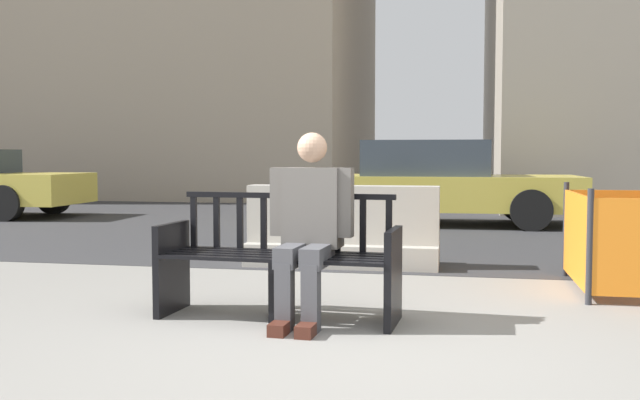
{
  "coord_description": "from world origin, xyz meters",
  "views": [
    {
      "loc": [
        0.53,
        -4.15,
        1.16
      ],
      "look_at": [
        -0.75,
        2.18,
        0.75
      ],
      "focal_mm": 40.0,
      "sensor_mm": 36.0,
      "label": 1
    }
  ],
  "objects_px": {
    "street_bench": "(279,262)",
    "jersey_barrier_centre": "(343,233)",
    "seated_person": "(309,223)",
    "car_sedan_mid": "(433,184)"
  },
  "relations": [
    {
      "from": "car_sedan_mid",
      "to": "jersey_barrier_centre",
      "type": "bearing_deg",
      "value": -99.01
    },
    {
      "from": "street_bench",
      "to": "seated_person",
      "type": "xyz_separation_m",
      "value": [
        0.23,
        -0.07,
        0.29
      ]
    },
    {
      "from": "car_sedan_mid",
      "to": "seated_person",
      "type": "bearing_deg",
      "value": -94.35
    },
    {
      "from": "seated_person",
      "to": "jersey_barrier_centre",
      "type": "bearing_deg",
      "value": 94.35
    },
    {
      "from": "seated_person",
      "to": "jersey_barrier_centre",
      "type": "distance_m",
      "value": 2.57
    },
    {
      "from": "jersey_barrier_centre",
      "to": "seated_person",
      "type": "bearing_deg",
      "value": -85.65
    },
    {
      "from": "street_bench",
      "to": "jersey_barrier_centre",
      "type": "relative_size",
      "value": 0.85
    },
    {
      "from": "seated_person",
      "to": "street_bench",
      "type": "bearing_deg",
      "value": 163.47
    },
    {
      "from": "jersey_barrier_centre",
      "to": "car_sedan_mid",
      "type": "relative_size",
      "value": 0.43
    },
    {
      "from": "street_bench",
      "to": "jersey_barrier_centre",
      "type": "distance_m",
      "value": 2.47
    }
  ]
}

